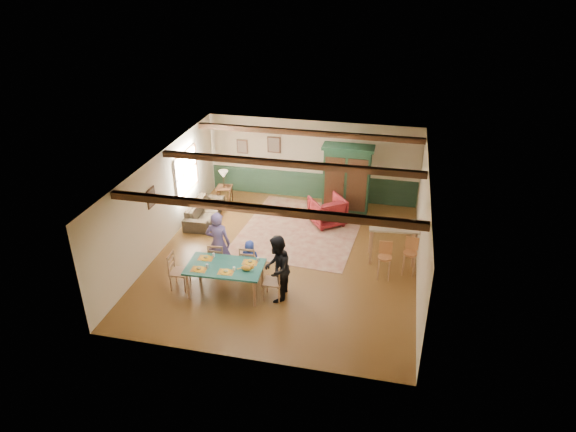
% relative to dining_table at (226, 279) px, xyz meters
% --- Properties ---
extents(floor, '(8.00, 8.00, 0.00)m').
position_rel_dining_table_xyz_m(floor, '(1.07, 1.87, -0.38)').
color(floor, brown).
rests_on(floor, ground).
extents(wall_back, '(7.00, 0.02, 2.70)m').
position_rel_dining_table_xyz_m(wall_back, '(1.07, 5.87, 0.97)').
color(wall_back, beige).
rests_on(wall_back, floor).
extents(wall_left, '(0.02, 8.00, 2.70)m').
position_rel_dining_table_xyz_m(wall_left, '(-2.43, 1.87, 0.97)').
color(wall_left, beige).
rests_on(wall_left, floor).
extents(wall_right, '(0.02, 8.00, 2.70)m').
position_rel_dining_table_xyz_m(wall_right, '(4.57, 1.87, 0.97)').
color(wall_right, beige).
rests_on(wall_right, floor).
extents(ceiling, '(7.00, 8.00, 0.02)m').
position_rel_dining_table_xyz_m(ceiling, '(1.07, 1.87, 2.32)').
color(ceiling, silver).
rests_on(ceiling, wall_back).
extents(wainscot_back, '(6.95, 0.03, 0.90)m').
position_rel_dining_table_xyz_m(wainscot_back, '(1.07, 5.85, 0.07)').
color(wainscot_back, '#1E3726').
rests_on(wainscot_back, floor).
extents(ceiling_beam_front, '(6.95, 0.16, 0.16)m').
position_rel_dining_table_xyz_m(ceiling_beam_front, '(1.07, -0.43, 2.23)').
color(ceiling_beam_front, black).
rests_on(ceiling_beam_front, ceiling).
extents(ceiling_beam_mid, '(6.95, 0.16, 0.16)m').
position_rel_dining_table_xyz_m(ceiling_beam_mid, '(1.07, 2.27, 2.23)').
color(ceiling_beam_mid, black).
rests_on(ceiling_beam_mid, ceiling).
extents(ceiling_beam_back, '(6.95, 0.16, 0.16)m').
position_rel_dining_table_xyz_m(ceiling_beam_back, '(1.07, 4.87, 2.23)').
color(ceiling_beam_back, black).
rests_on(ceiling_beam_back, ceiling).
extents(window_left, '(0.06, 1.60, 1.30)m').
position_rel_dining_table_xyz_m(window_left, '(-2.40, 3.57, 1.17)').
color(window_left, white).
rests_on(window_left, wall_left).
extents(picture_left_wall, '(0.04, 0.42, 0.52)m').
position_rel_dining_table_xyz_m(picture_left_wall, '(-2.40, 1.27, 1.37)').
color(picture_left_wall, gray).
rests_on(picture_left_wall, wall_left).
extents(picture_back_a, '(0.45, 0.04, 0.55)m').
position_rel_dining_table_xyz_m(picture_back_a, '(-0.23, 5.84, 1.42)').
color(picture_back_a, gray).
rests_on(picture_back_a, wall_back).
extents(picture_back_b, '(0.38, 0.04, 0.48)m').
position_rel_dining_table_xyz_m(picture_back_b, '(-1.33, 5.84, 1.27)').
color(picture_back_b, gray).
rests_on(picture_back_b, wall_back).
extents(dining_table, '(1.88, 1.10, 0.76)m').
position_rel_dining_table_xyz_m(dining_table, '(0.00, 0.00, 0.00)').
color(dining_table, '#1D5E54').
rests_on(dining_table, floor).
extents(dining_chair_far_left, '(0.45, 0.47, 0.97)m').
position_rel_dining_table_xyz_m(dining_chair_far_left, '(-0.44, 0.72, 0.10)').
color(dining_chair_far_left, '#9C6E4E').
rests_on(dining_chair_far_left, floor).
extents(dining_chair_far_right, '(0.45, 0.47, 0.97)m').
position_rel_dining_table_xyz_m(dining_chair_far_right, '(0.38, 0.75, 0.10)').
color(dining_chair_far_right, '#9C6E4E').
rests_on(dining_chair_far_right, floor).
extents(dining_chair_end_left, '(0.47, 0.45, 0.97)m').
position_rel_dining_table_xyz_m(dining_chair_end_left, '(-1.17, -0.05, 0.10)').
color(dining_chair_end_left, '#9C6E4E').
rests_on(dining_chair_end_left, floor).
extents(dining_chair_end_right, '(0.47, 0.45, 0.97)m').
position_rel_dining_table_xyz_m(dining_chair_end_right, '(1.17, 0.05, 0.10)').
color(dining_chair_end_right, '#9C6E4E').
rests_on(dining_chair_end_right, floor).
extents(person_man, '(0.66, 0.45, 1.76)m').
position_rel_dining_table_xyz_m(person_man, '(-0.44, 0.80, 0.50)').
color(person_man, slate).
rests_on(person_man, floor).
extents(person_woman, '(0.67, 0.84, 1.68)m').
position_rel_dining_table_xyz_m(person_woman, '(1.27, 0.05, 0.46)').
color(person_woman, black).
rests_on(person_woman, floor).
extents(person_child, '(0.51, 0.35, 1.03)m').
position_rel_dining_table_xyz_m(person_child, '(0.37, 0.83, 0.13)').
color(person_child, '#263B99').
rests_on(person_child, floor).
extents(cat, '(0.37, 0.16, 0.18)m').
position_rel_dining_table_xyz_m(cat, '(0.56, -0.08, 0.47)').
color(cat, orange).
rests_on(cat, dining_table).
extents(place_setting_near_left, '(0.42, 0.32, 0.11)m').
position_rel_dining_table_xyz_m(place_setting_near_left, '(-0.55, -0.28, 0.44)').
color(place_setting_near_left, yellow).
rests_on(place_setting_near_left, dining_table).
extents(place_setting_near_center, '(0.42, 0.32, 0.11)m').
position_rel_dining_table_xyz_m(place_setting_near_center, '(0.11, -0.25, 0.44)').
color(place_setting_near_center, yellow).
rests_on(place_setting_near_center, dining_table).
extents(place_setting_far_left, '(0.42, 0.32, 0.11)m').
position_rel_dining_table_xyz_m(place_setting_far_left, '(-0.57, 0.23, 0.44)').
color(place_setting_far_left, yellow).
rests_on(place_setting_far_left, dining_table).
extents(place_setting_far_right, '(0.42, 0.32, 0.11)m').
position_rel_dining_table_xyz_m(place_setting_far_right, '(0.55, 0.28, 0.44)').
color(place_setting_far_right, yellow).
rests_on(place_setting_far_right, dining_table).
extents(area_rug, '(3.67, 4.25, 0.01)m').
position_rel_dining_table_xyz_m(area_rug, '(1.15, 3.53, -0.38)').
color(area_rug, beige).
rests_on(area_rug, floor).
extents(armoire, '(1.59, 0.65, 2.23)m').
position_rel_dining_table_xyz_m(armoire, '(2.31, 5.06, 0.73)').
color(armoire, '#143420').
rests_on(armoire, floor).
extents(armchair, '(1.32, 1.32, 0.87)m').
position_rel_dining_table_xyz_m(armchair, '(1.86, 4.12, 0.05)').
color(armchair, '#551118').
rests_on(armchair, floor).
extents(sofa, '(0.85, 1.99, 0.57)m').
position_rel_dining_table_xyz_m(sofa, '(-1.91, 3.56, -0.10)').
color(sofa, '#382F23').
rests_on(sofa, floor).
extents(end_table, '(0.56, 0.56, 0.61)m').
position_rel_dining_table_xyz_m(end_table, '(-1.66, 4.77, -0.08)').
color(end_table, black).
rests_on(end_table, floor).
extents(table_lamp, '(0.34, 0.34, 0.56)m').
position_rel_dining_table_xyz_m(table_lamp, '(-1.66, 4.77, 0.51)').
color(table_lamp, beige).
rests_on(table_lamp, end_table).
extents(counter_table, '(1.36, 0.88, 1.07)m').
position_rel_dining_table_xyz_m(counter_table, '(3.87, 2.43, 0.15)').
color(counter_table, beige).
rests_on(counter_table, floor).
extents(bar_stool_left, '(0.37, 0.40, 1.00)m').
position_rel_dining_table_xyz_m(bar_stool_left, '(3.73, 1.48, 0.12)').
color(bar_stool_left, '#C9824E').
rests_on(bar_stool_left, floor).
extents(bar_stool_right, '(0.40, 0.43, 1.00)m').
position_rel_dining_table_xyz_m(bar_stool_right, '(4.35, 1.83, 0.12)').
color(bar_stool_right, '#C9824E').
rests_on(bar_stool_right, floor).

